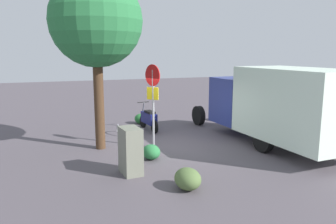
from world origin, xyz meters
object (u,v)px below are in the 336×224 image
at_px(stop_sign, 153,93).
at_px(bike_rack_hoop, 118,134).
at_px(utility_cabinet, 131,151).
at_px(box_truck_near, 276,102).
at_px(street_tree, 96,22).
at_px(motorcycle, 149,119).

distance_m(stop_sign, bike_rack_hoop, 3.21).
bearing_deg(bike_rack_hoop, stop_sign, -162.13).
bearing_deg(bike_rack_hoop, utility_cabinet, 172.18).
xyz_separation_m(box_truck_near, utility_cabinet, (-1.00, 5.71, -0.93)).
distance_m(box_truck_near, street_tree, 6.97).
distance_m(utility_cabinet, bike_rack_hoop, 4.77).
xyz_separation_m(box_truck_near, bike_rack_hoop, (3.68, 5.07, -1.60)).
bearing_deg(street_tree, box_truck_near, -106.58).
relative_size(motorcycle, utility_cabinet, 1.35).
bearing_deg(stop_sign, motorcycle, -13.97).
distance_m(box_truck_near, utility_cabinet, 5.87).
bearing_deg(stop_sign, bike_rack_hoop, 17.87).
height_order(motorcycle, utility_cabinet, utility_cabinet).
height_order(motorcycle, stop_sign, stop_sign).
xyz_separation_m(motorcycle, utility_cabinet, (-4.84, 2.05, 0.15)).
relative_size(motorcycle, stop_sign, 0.61).
bearing_deg(motorcycle, street_tree, 122.99).
bearing_deg(motorcycle, stop_sign, 159.45).
xyz_separation_m(stop_sign, street_tree, (0.54, 1.81, 2.42)).
distance_m(motorcycle, utility_cabinet, 5.26).
bearing_deg(utility_cabinet, stop_sign, -31.90).
xyz_separation_m(box_truck_near, stop_sign, (1.28, 4.30, 0.39)).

